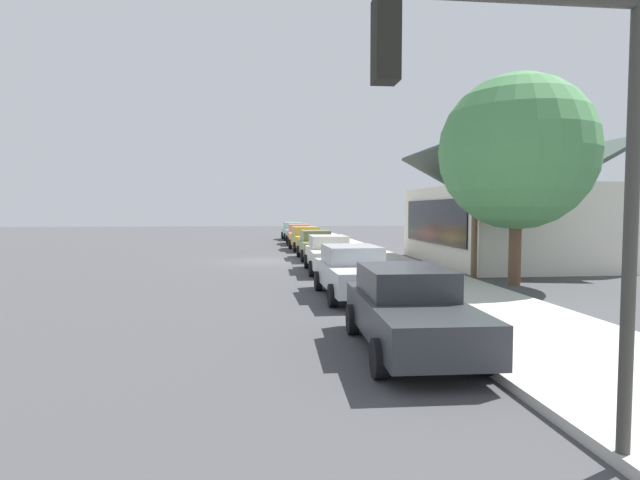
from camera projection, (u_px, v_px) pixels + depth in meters
ground_plane at (267, 261)px, 27.21m from camera, size 120.00×120.00×0.00m
sidewalk_curb at (369, 259)px, 27.83m from camera, size 60.00×4.20×0.16m
car_seafoam at (293, 231)px, 47.08m from camera, size 4.45×2.20×1.59m
car_coral at (299, 234)px, 40.77m from camera, size 4.75×2.05×1.59m
car_mustard at (306, 238)px, 34.68m from camera, size 4.92×2.25×1.59m
car_olive at (316, 245)px, 28.32m from camera, size 4.62×1.97×1.59m
car_ivory at (329, 253)px, 22.51m from camera, size 4.85×2.09×1.59m
car_silver at (354, 271)px, 15.98m from camera, size 4.87×2.20×1.59m
car_charcoal at (409, 309)px, 9.86m from camera, size 4.81×2.13×1.59m
storefront_building at (501, 222)px, 26.11m from camera, size 11.42×7.42×5.93m
shade_tree at (517, 152)px, 18.28m from camera, size 5.58×5.58×7.61m
traffic_light_main at (536, 134)px, 5.08m from camera, size 0.37×2.79×5.20m
utility_pole_wooden at (475, 180)px, 20.11m from camera, size 1.80×0.24×7.50m
fire_hydrant_red at (318, 238)px, 40.38m from camera, size 0.22×0.22×0.71m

